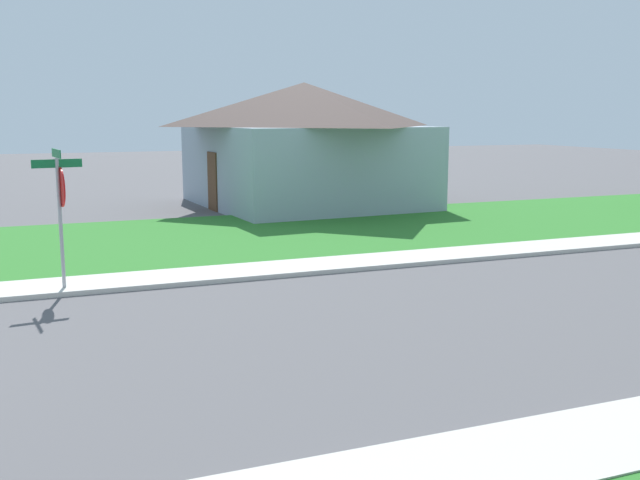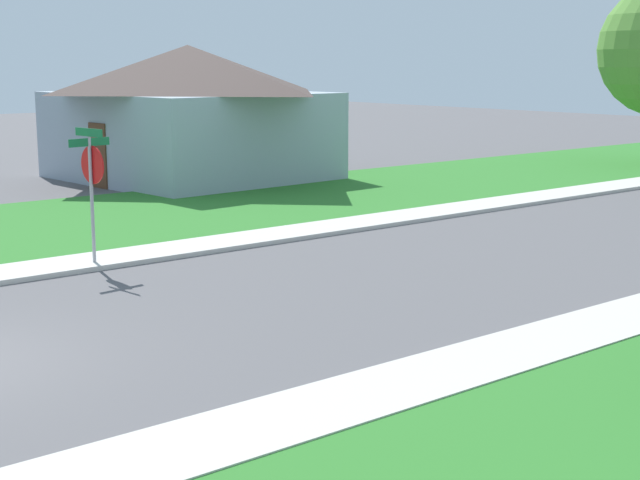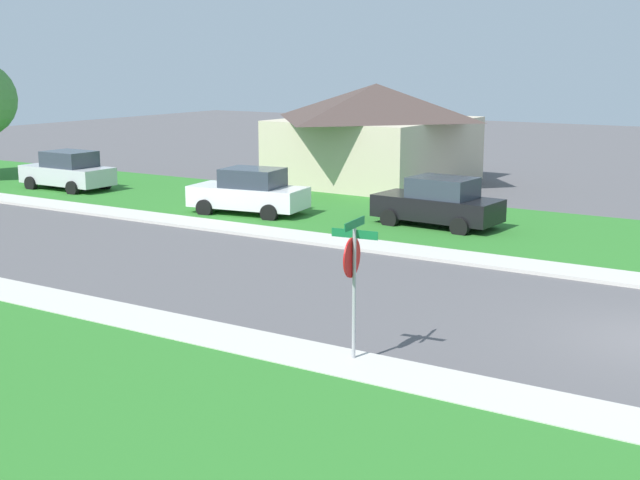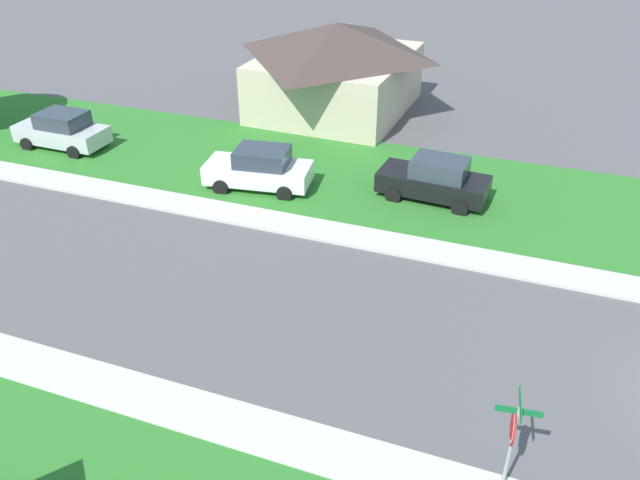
% 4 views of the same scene
% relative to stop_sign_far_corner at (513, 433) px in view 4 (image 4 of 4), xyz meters
% --- Properties ---
extents(sidewalk_east, '(1.40, 56.00, 0.10)m').
position_rel_stop_sign_far_corner_xyz_m(sidewalk_east, '(9.12, 7.23, -1.84)').
color(sidewalk_east, beige).
rests_on(sidewalk_east, ground).
extents(lawn_east, '(8.00, 56.00, 0.08)m').
position_rel_stop_sign_far_corner_xyz_m(lawn_east, '(13.82, 7.23, -1.85)').
color(lawn_east, '#2D7528').
rests_on(lawn_east, ground).
extents(sidewalk_west, '(1.40, 56.00, 0.10)m').
position_rel_stop_sign_far_corner_xyz_m(sidewalk_west, '(-0.28, 7.23, -1.84)').
color(sidewalk_west, beige).
rests_on(sidewalk_west, ground).
extents(stop_sign_far_corner, '(0.92, 0.92, 2.77)m').
position_rel_stop_sign_far_corner_xyz_m(stop_sign_far_corner, '(0.00, 0.00, 0.00)').
color(stop_sign_far_corner, '#9E9EA3').
rests_on(stop_sign_far_corner, ground).
extents(car_black_near_corner, '(2.26, 4.41, 1.76)m').
position_rel_stop_sign_far_corner_xyz_m(car_black_near_corner, '(13.03, 4.09, -1.01)').
color(car_black_near_corner, black).
rests_on(car_black_near_corner, ground).
extents(car_silver_behind_trees, '(2.08, 4.32, 1.76)m').
position_rel_stop_sign_far_corner_xyz_m(car_silver_behind_trees, '(12.22, 21.42, -1.01)').
color(car_silver_behind_trees, silver).
rests_on(car_silver_behind_trees, ground).
extents(car_white_kerbside_mid, '(2.48, 4.51, 1.76)m').
position_rel_stop_sign_far_corner_xyz_m(car_white_kerbside_mid, '(11.57, 11.02, -1.01)').
color(car_white_kerbside_mid, white).
rests_on(car_white_kerbside_mid, ground).
extents(house_right_setback, '(9.27, 8.12, 4.60)m').
position_rel_stop_sign_far_corner_xyz_m(house_right_setback, '(21.53, 11.12, 0.49)').
color(house_right_setback, beige).
rests_on(house_right_setback, ground).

